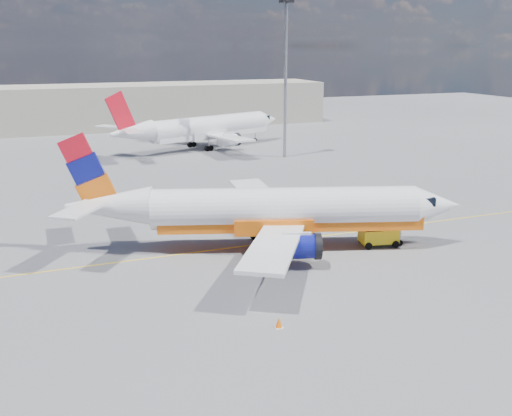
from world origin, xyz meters
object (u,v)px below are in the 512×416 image
object	(u,v)px
second_jet	(204,128)
traffic_cone	(279,323)
main_jet	(272,210)
gse_tug	(378,234)

from	to	relation	value
second_jet	traffic_cone	size ratio (longest dim) A/B	48.74
main_jet	traffic_cone	distance (m)	13.15
main_jet	gse_tug	world-z (taller)	main_jet
second_jet	gse_tug	size ratio (longest dim) A/B	9.84
second_jet	traffic_cone	world-z (taller)	second_jet
gse_tug	second_jet	bearing A→B (deg)	100.99
main_jet	second_jet	distance (m)	45.39
traffic_cone	gse_tug	bearing A→B (deg)	37.92
second_jet	gse_tug	xyz separation A→B (m)	(0.48, -47.06, -2.14)
gse_tug	traffic_cone	world-z (taller)	gse_tug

